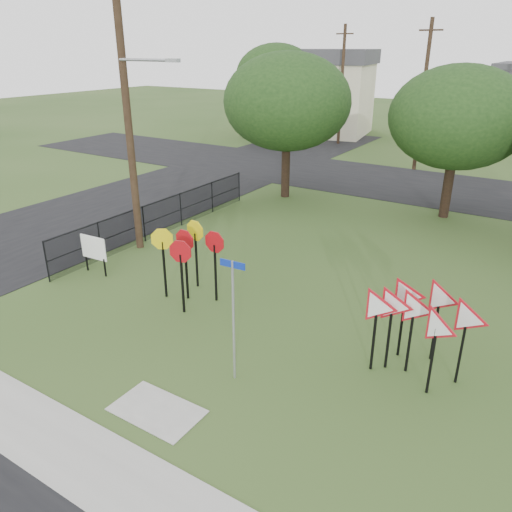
{
  "coord_description": "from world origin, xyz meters",
  "views": [
    {
      "loc": [
        6.57,
        -8.65,
        7.42
      ],
      "look_at": [
        -0.84,
        3.0,
        1.6
      ],
      "focal_mm": 35.0,
      "sensor_mm": 36.0,
      "label": 1
    }
  ],
  "objects_px": {
    "yield_sign_cluster": "(418,311)",
    "info_board": "(94,249)",
    "stop_sign_cluster": "(188,248)",
    "street_name_sign": "(233,314)"
  },
  "relations": [
    {
      "from": "yield_sign_cluster",
      "to": "info_board",
      "type": "xyz_separation_m",
      "value": [
        -11.06,
        -0.24,
        -0.74
      ]
    },
    {
      "from": "yield_sign_cluster",
      "to": "stop_sign_cluster",
      "type": "bearing_deg",
      "value": 179.47
    },
    {
      "from": "yield_sign_cluster",
      "to": "info_board",
      "type": "relative_size",
      "value": 2.07
    },
    {
      "from": "stop_sign_cluster",
      "to": "info_board",
      "type": "xyz_separation_m",
      "value": [
        -4.02,
        -0.3,
        -0.81
      ]
    },
    {
      "from": "street_name_sign",
      "to": "stop_sign_cluster",
      "type": "height_order",
      "value": "street_name_sign"
    },
    {
      "from": "street_name_sign",
      "to": "stop_sign_cluster",
      "type": "bearing_deg",
      "value": 143.29
    },
    {
      "from": "info_board",
      "to": "street_name_sign",
      "type": "bearing_deg",
      "value": -17.16
    },
    {
      "from": "stop_sign_cluster",
      "to": "yield_sign_cluster",
      "type": "bearing_deg",
      "value": -0.53
    },
    {
      "from": "stop_sign_cluster",
      "to": "info_board",
      "type": "height_order",
      "value": "stop_sign_cluster"
    },
    {
      "from": "street_name_sign",
      "to": "info_board",
      "type": "distance_m",
      "value": 7.96
    }
  ]
}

